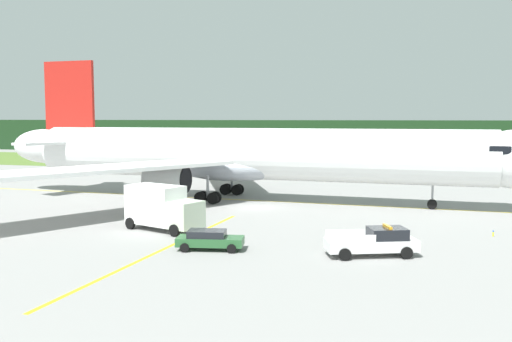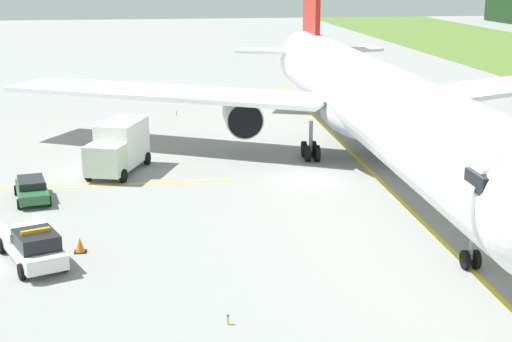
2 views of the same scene
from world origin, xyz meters
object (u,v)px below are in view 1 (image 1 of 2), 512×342
at_px(airliner, 243,155).
at_px(staff_car, 209,239).
at_px(ops_pickup_truck, 375,242).
at_px(catering_truck, 162,207).
at_px(apron_cone, 359,242).

xyz_separation_m(airliner, staff_car, (4.86, -22.15, -4.06)).
bearing_deg(ops_pickup_truck, catering_truck, 167.46).
bearing_deg(apron_cone, airliner, 127.31).
height_order(airliner, apron_cone, airliner).
relative_size(airliner, staff_car, 12.57).
height_order(airliner, staff_car, airliner).
distance_m(ops_pickup_truck, apron_cone, 2.47).
bearing_deg(staff_car, catering_truck, 139.26).
relative_size(ops_pickup_truck, catering_truck, 0.88).
bearing_deg(staff_car, ops_pickup_truck, 7.62).
xyz_separation_m(airliner, catering_truck, (-1.02, -17.09, -2.96)).
height_order(ops_pickup_truck, catering_truck, catering_truck).
distance_m(airliner, staff_car, 23.04).
bearing_deg(airliner, staff_car, -77.63).
relative_size(catering_truck, staff_car, 1.48).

